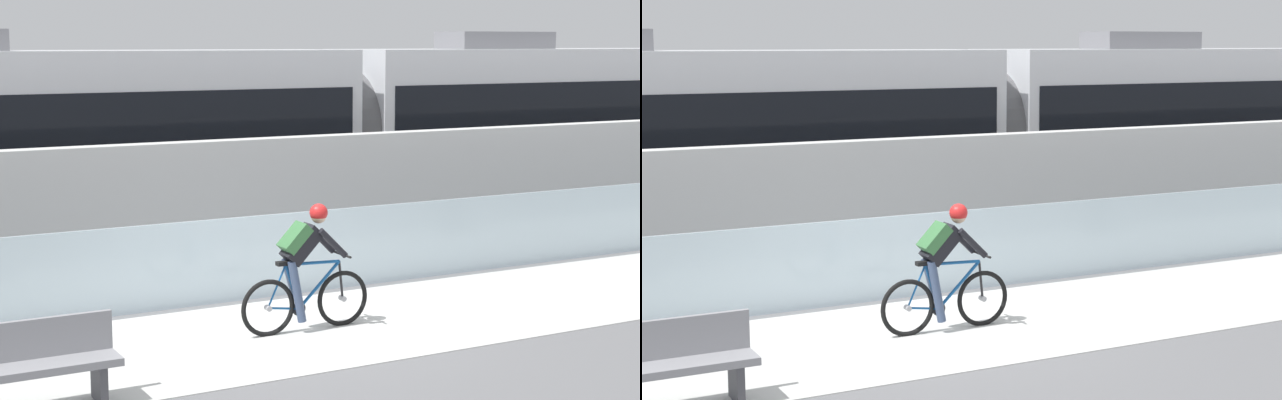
{
  "view_description": "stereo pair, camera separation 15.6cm",
  "coord_description": "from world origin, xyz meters",
  "views": [
    {
      "loc": [
        -5.66,
        -11.34,
        3.6
      ],
      "look_at": [
        1.67,
        2.35,
        1.25
      ],
      "focal_mm": 58.85,
      "sensor_mm": 36.0,
      "label": 1
    },
    {
      "loc": [
        -5.52,
        -11.41,
        3.6
      ],
      "look_at": [
        1.67,
        2.35,
        1.25
      ],
      "focal_mm": 58.85,
      "sensor_mm": 36.0,
      "label": 2
    }
  ],
  "objects": [
    {
      "name": "bench",
      "position": [
        -3.43,
        -1.29,
        0.48
      ],
      "size": [
        1.6,
        0.45,
        0.89
      ],
      "color": "gray",
      "rests_on": "ground"
    },
    {
      "name": "bike_path_deck",
      "position": [
        0.0,
        0.0,
        0.01
      ],
      "size": [
        32.0,
        3.2,
        0.01
      ],
      "primitive_type": "cube",
      "color": "silver",
      "rests_on": "ground"
    },
    {
      "name": "tram_rail_far",
      "position": [
        0.0,
        7.57,
        0.0
      ],
      "size": [
        32.0,
        0.08,
        0.01
      ],
      "primitive_type": "cube",
      "color": "#595654",
      "rests_on": "ground"
    },
    {
      "name": "glass_parapet",
      "position": [
        0.0,
        1.85,
        0.59
      ],
      "size": [
        32.0,
        0.05,
        1.18
      ],
      "primitive_type": "cube",
      "color": "silver",
      "rests_on": "ground"
    },
    {
      "name": "ground_plane",
      "position": [
        0.0,
        0.0,
        0.0
      ],
      "size": [
        200.0,
        200.0,
        0.0
      ],
      "primitive_type": "plane",
      "color": "slate"
    },
    {
      "name": "tram",
      "position": [
        4.55,
        6.85,
        1.89
      ],
      "size": [
        22.56,
        2.54,
        3.81
      ],
      "color": "silver",
      "rests_on": "ground"
    },
    {
      "name": "cyclist_on_bike",
      "position": [
        0.2,
        -0.0,
        0.8
      ],
      "size": [
        1.77,
        0.58,
        1.61
      ],
      "color": "black",
      "rests_on": "ground"
    },
    {
      "name": "concrete_barrier_wall",
      "position": [
        0.0,
        3.65,
        1.04
      ],
      "size": [
        32.0,
        0.36,
        2.09
      ],
      "primitive_type": "cube",
      "color": "silver",
      "rests_on": "ground"
    },
    {
      "name": "tram_rail_near",
      "position": [
        0.0,
        6.13,
        0.0
      ],
      "size": [
        32.0,
        0.08,
        0.01
      ],
      "primitive_type": "cube",
      "color": "#595654",
      "rests_on": "ground"
    }
  ]
}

